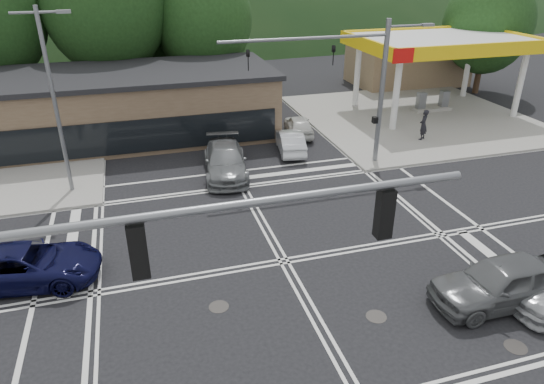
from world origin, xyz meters
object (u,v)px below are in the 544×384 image
object	(u,v)px
car_northbound	(225,161)
car_grey_center	(503,282)
car_blue_west	(26,265)
car_queue_a	(290,141)
pedestrian	(423,125)
car_queue_b	(299,125)

from	to	relation	value
car_northbound	car_grey_center	bearing A→B (deg)	-54.83
car_blue_west	car_northbound	xyz separation A→B (m)	(9.00, 7.58, 0.06)
car_blue_west	car_northbound	size ratio (longest dim) A/B	0.96
car_blue_west	car_queue_a	world-z (taller)	car_blue_west
car_blue_west	car_grey_center	size ratio (longest dim) A/B	1.05
car_grey_center	car_queue_a	world-z (taller)	car_grey_center
pedestrian	car_blue_west	bearing A→B (deg)	-16.43
car_grey_center	car_northbound	world-z (taller)	car_grey_center
car_queue_a	car_northbound	bearing A→B (deg)	36.12
car_queue_a	car_northbound	xyz separation A→B (m)	(-4.48, -2.22, 0.12)
car_blue_west	pedestrian	distance (m)	24.04
car_blue_west	car_northbound	world-z (taller)	car_northbound
car_queue_b	pedestrian	size ratio (longest dim) A/B	1.99
car_queue_b	car_northbound	distance (m)	7.81
car_grey_center	car_northbound	size ratio (longest dim) A/B	0.92
car_grey_center	car_blue_west	bearing A→B (deg)	-109.21
car_queue_a	car_queue_b	size ratio (longest dim) A/B	1.05
car_blue_west	car_queue_b	size ratio (longest dim) A/B	1.35
car_northbound	car_queue_a	bearing A→B (deg)	34.30
car_blue_west	pedestrian	world-z (taller)	pedestrian
car_queue_a	pedestrian	distance (m)	8.81
car_blue_west	car_queue_b	xyz separation A→B (m)	(15.00, 12.58, -0.07)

